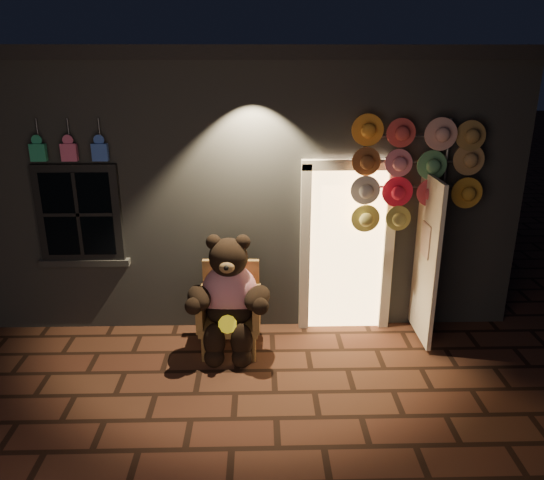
{
  "coord_description": "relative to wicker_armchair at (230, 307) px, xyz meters",
  "views": [
    {
      "loc": [
        0.27,
        -4.72,
        3.34
      ],
      "look_at": [
        0.41,
        1.0,
        1.35
      ],
      "focal_mm": 35.0,
      "sensor_mm": 36.0,
      "label": 1
    }
  ],
  "objects": [
    {
      "name": "shop_building",
      "position": [
        0.09,
        3.01,
        1.22
      ],
      "size": [
        7.3,
        5.95,
        3.51
      ],
      "color": "slate",
      "rests_on": "ground"
    },
    {
      "name": "hat_rack",
      "position": [
        2.14,
        0.3,
        1.54
      ],
      "size": [
        1.52,
        0.22,
        2.69
      ],
      "color": "#59595E",
      "rests_on": "ground"
    },
    {
      "name": "teddy_bear",
      "position": [
        -0.0,
        -0.13,
        0.2
      ],
      "size": [
        1.05,
        0.82,
        1.45
      ],
      "rotation": [
        0.0,
        0.0,
        -0.03
      ],
      "color": "#B91336",
      "rests_on": "ground"
    },
    {
      "name": "ground",
      "position": [
        0.09,
        -0.98,
        -0.52
      ],
      "size": [
        60.0,
        60.0,
        0.0
      ],
      "primitive_type": "plane",
      "color": "#4D2C1D",
      "rests_on": "ground"
    },
    {
      "name": "wicker_armchair",
      "position": [
        0.0,
        0.0,
        0.0
      ],
      "size": [
        0.74,
        0.67,
        1.04
      ],
      "rotation": [
        0.0,
        0.0,
        -0.03
      ],
      "color": "#A27D3E",
      "rests_on": "ground"
    }
  ]
}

